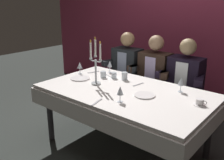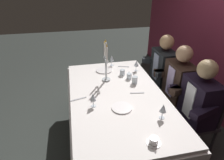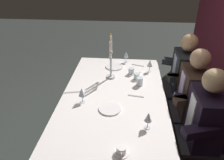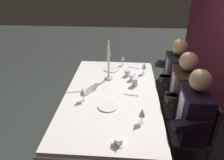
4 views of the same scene
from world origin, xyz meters
name	(u,v)px [view 4 (image 4 of 4)]	position (x,y,z in m)	size (l,w,h in m)	color
ground_plane	(111,139)	(0.00, 0.00, 0.00)	(12.00, 12.00, 0.00)	#2F3330
dining_table	(111,102)	(0.00, 0.00, 0.62)	(1.94, 1.14, 0.74)	white
candelabra	(109,63)	(-0.38, -0.06, 0.97)	(0.19, 0.11, 0.56)	silver
dinner_plate_0	(112,69)	(-0.68, -0.04, 0.75)	(0.24, 0.24, 0.01)	white
dinner_plate_1	(108,106)	(0.27, -0.01, 0.75)	(0.22, 0.22, 0.01)	white
wine_glass_0	(142,113)	(0.50, 0.34, 0.86)	(0.07, 0.07, 0.16)	silver
wine_glass_1	(144,66)	(-0.57, 0.42, 0.86)	(0.07, 0.07, 0.16)	silver
wine_glass_2	(83,92)	(0.17, -0.31, 0.85)	(0.07, 0.07, 0.16)	silver
wine_glass_3	(123,58)	(-0.84, 0.11, 0.85)	(0.07, 0.07, 0.16)	silver
water_tumbler_0	(127,73)	(-0.49, 0.19, 0.78)	(0.07, 0.07, 0.08)	silver
water_tumbler_1	(135,82)	(-0.22, 0.29, 0.79)	(0.07, 0.07, 0.10)	silver
water_tumbler_2	(132,78)	(-0.36, 0.25, 0.78)	(0.07, 0.07, 0.08)	silver
coffee_cup_0	(118,141)	(0.80, 0.12, 0.77)	(0.13, 0.12, 0.06)	white
knife_0	(74,92)	(0.00, -0.46, 0.74)	(0.19, 0.02, 0.01)	#B7B7BC
fork_1	(134,76)	(-0.48, 0.28, 0.74)	(0.17, 0.02, 0.01)	#B7B7BC
fork_2	(131,95)	(0.02, 0.24, 0.74)	(0.17, 0.02, 0.01)	#B7B7BC
spoon_3	(133,68)	(-0.75, 0.28, 0.74)	(0.17, 0.02, 0.01)	#B7B7BC
seated_diner_0	(176,73)	(-0.62, 0.89, 0.74)	(0.63, 0.48, 1.24)	#2B282D
seated_diner_1	(183,91)	(-0.14, 0.89, 0.74)	(0.63, 0.48, 1.24)	#2B282D
seated_diner_2	(193,113)	(0.32, 0.89, 0.74)	(0.63, 0.48, 1.24)	#2B282D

